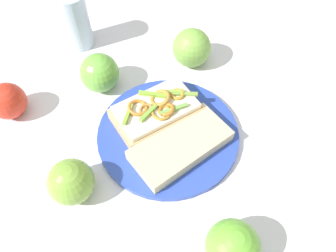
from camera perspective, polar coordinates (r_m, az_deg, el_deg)
ground_plane at (r=0.62m, az=0.00°, el=-1.70°), size 2.00×2.00×0.00m
plate at (r=0.62m, az=0.00°, el=-1.39°), size 0.26×0.26×0.01m
sandwich at (r=0.62m, az=-2.00°, el=2.59°), size 0.18×0.15×0.05m
bread_slice_side at (r=0.59m, az=2.16°, el=-3.30°), size 0.19×0.16×0.02m
apple_0 at (r=0.51m, az=10.94°, el=-19.50°), size 0.10×0.10×0.08m
apple_1 at (r=0.69m, az=-11.58°, el=8.84°), size 0.11×0.11×0.08m
apple_2 at (r=0.70m, az=-25.63°, el=3.86°), size 0.07×0.07×0.07m
apple_3 at (r=0.72m, az=4.04°, el=13.13°), size 0.09×0.09×0.08m
apple_4 at (r=0.56m, az=-16.16°, el=-9.11°), size 0.09×0.09×0.07m
drinking_glass at (r=0.78m, az=-15.52°, el=16.85°), size 0.06×0.06×0.12m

